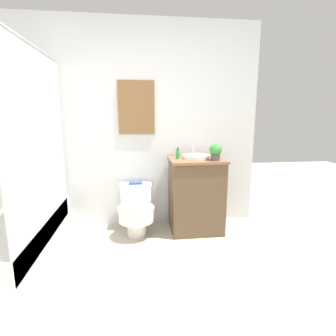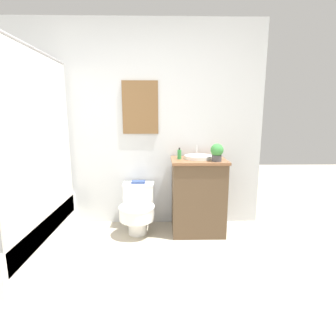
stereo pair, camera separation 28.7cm
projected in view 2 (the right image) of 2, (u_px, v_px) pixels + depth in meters
The scene contains 8 objects.
wall_back at pixel (123, 126), 3.24m from camera, with size 3.46×0.07×2.50m.
shower_area at pixel (22, 229), 2.62m from camera, with size 0.59×1.58×1.98m.
toilet at pixel (138, 208), 3.13m from camera, with size 0.41×0.56×0.57m.
vanity at pixel (198, 196), 3.12m from camera, with size 0.63×0.53×0.89m.
sink at pixel (198, 157), 3.05m from camera, with size 0.33×0.36×0.13m.
soap_bottle at pixel (179, 154), 3.02m from camera, with size 0.05×0.05×0.13m.
potted_plant at pixel (217, 152), 2.87m from camera, with size 0.14×0.14×0.20m.
book_on_tank at pixel (138, 182), 3.22m from camera, with size 0.16×0.11×0.02m.
Camera 2 is at (0.50, -1.29, 1.39)m, focal length 28.00 mm.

